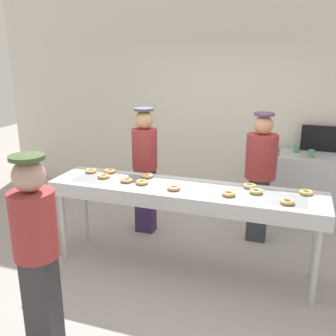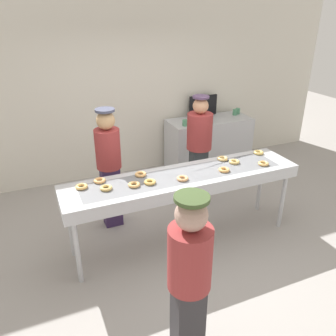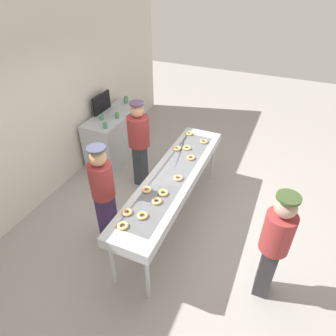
% 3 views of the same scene
% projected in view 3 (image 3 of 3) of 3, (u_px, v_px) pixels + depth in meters
% --- Properties ---
extents(ground_plane, '(16.00, 16.00, 0.00)m').
position_uv_depth(ground_plane, '(172.00, 220.00, 4.84)').
color(ground_plane, '#9E9993').
extents(back_wall, '(8.00, 0.12, 3.17)m').
position_uv_depth(back_wall, '(38.00, 106.00, 4.67)').
color(back_wall, silver).
rests_on(back_wall, ground).
extents(fryer_conveyor, '(2.90, 0.65, 0.94)m').
position_uv_depth(fryer_conveyor, '(173.00, 179.00, 4.34)').
color(fryer_conveyor, '#B7BABF').
rests_on(fryer_conveyor, ground).
extents(glazed_donut_0, '(0.14, 0.14, 0.04)m').
position_uv_depth(glazed_donut_0, '(178.00, 178.00, 4.19)').
color(glazed_donut_0, '#ECAB6F').
rests_on(glazed_donut_0, fryer_conveyor).
extents(glazed_donut_1, '(0.19, 0.19, 0.04)m').
position_uv_depth(glazed_donut_1, '(143.00, 216.00, 3.59)').
color(glazed_donut_1, '#DDB665').
rests_on(glazed_donut_1, fryer_conveyor).
extents(glazed_donut_2, '(0.14, 0.14, 0.04)m').
position_uv_depth(glazed_donut_2, '(189.00, 133.00, 5.25)').
color(glazed_donut_2, '#DEB860').
rests_on(glazed_donut_2, fryer_conveyor).
extents(glazed_donut_3, '(0.18, 0.18, 0.04)m').
position_uv_depth(glazed_donut_3, '(147.00, 190.00, 3.98)').
color(glazed_donut_3, '#ECAE65').
rests_on(glazed_donut_3, fryer_conveyor).
extents(glazed_donut_4, '(0.17, 0.17, 0.04)m').
position_uv_depth(glazed_donut_4, '(204.00, 141.00, 5.02)').
color(glazed_donut_4, '#DFAC60').
rests_on(glazed_donut_4, fryer_conveyor).
extents(glazed_donut_5, '(0.19, 0.19, 0.04)m').
position_uv_depth(glazed_donut_5, '(123.00, 226.00, 3.45)').
color(glazed_donut_5, '#EFB966').
rests_on(glazed_donut_5, fryer_conveyor).
extents(glazed_donut_6, '(0.18, 0.18, 0.04)m').
position_uv_depth(glazed_donut_6, '(187.00, 148.00, 4.85)').
color(glazed_donut_6, '#DBB567').
rests_on(glazed_donut_6, fryer_conveyor).
extents(glazed_donut_7, '(0.19, 0.19, 0.04)m').
position_uv_depth(glazed_donut_7, '(157.00, 201.00, 3.80)').
color(glazed_donut_7, '#EBB267').
rests_on(glazed_donut_7, fryer_conveyor).
extents(glazed_donut_8, '(0.19, 0.19, 0.04)m').
position_uv_depth(glazed_donut_8, '(191.00, 158.00, 4.62)').
color(glazed_donut_8, '#EAA95C').
rests_on(glazed_donut_8, fryer_conveyor).
extents(glazed_donut_9, '(0.14, 0.14, 0.04)m').
position_uv_depth(glazed_donut_9, '(163.00, 193.00, 3.93)').
color(glazed_donut_9, '#EABA5C').
rests_on(glazed_donut_9, fryer_conveyor).
extents(glazed_donut_10, '(0.18, 0.18, 0.04)m').
position_uv_depth(glazed_donut_10, '(127.00, 212.00, 3.63)').
color(glazed_donut_10, '#E9A964').
rests_on(glazed_donut_10, fryer_conveyor).
extents(glazed_donut_11, '(0.19, 0.19, 0.04)m').
position_uv_depth(glazed_donut_11, '(177.00, 148.00, 4.84)').
color(glazed_donut_11, '#DCB56D').
rests_on(glazed_donut_11, fryer_conveyor).
extents(worker_baker, '(0.37, 0.37, 1.62)m').
position_uv_depth(worker_baker, '(139.00, 139.00, 5.11)').
color(worker_baker, '#2E3539').
rests_on(worker_baker, ground).
extents(worker_assistant, '(0.32, 0.32, 1.64)m').
position_uv_depth(worker_assistant, '(103.00, 192.00, 3.99)').
color(worker_assistant, '#342248').
rests_on(worker_assistant, ground).
extents(customer_waiting, '(0.33, 0.33, 1.60)m').
position_uv_depth(customer_waiting, '(275.00, 243.00, 3.31)').
color(customer_waiting, '#312F32').
rests_on(customer_waiting, ground).
extents(prep_counter, '(1.51, 0.64, 0.93)m').
position_uv_depth(prep_counter, '(116.00, 134.00, 6.23)').
color(prep_counter, '#B7BABF').
rests_on(prep_counter, ground).
extents(paper_cup_0, '(0.08, 0.08, 0.11)m').
position_uv_depth(paper_cup_0, '(105.00, 125.00, 5.44)').
color(paper_cup_0, '#4C8C66').
rests_on(paper_cup_0, prep_counter).
extents(paper_cup_1, '(0.08, 0.08, 0.11)m').
position_uv_depth(paper_cup_1, '(102.00, 117.00, 5.71)').
color(paper_cup_1, '#4C8C66').
rests_on(paper_cup_1, prep_counter).
extents(paper_cup_2, '(0.08, 0.08, 0.11)m').
position_uv_depth(paper_cup_2, '(126.00, 99.00, 6.44)').
color(paper_cup_2, '#4C8C66').
rests_on(paper_cup_2, prep_counter).
extents(paper_cup_3, '(0.08, 0.08, 0.11)m').
position_uv_depth(paper_cup_3, '(126.00, 101.00, 6.36)').
color(paper_cup_3, '#4C8C66').
rests_on(paper_cup_3, prep_counter).
extents(paper_cup_4, '(0.08, 0.08, 0.11)m').
position_uv_depth(paper_cup_4, '(117.00, 115.00, 5.78)').
color(paper_cup_4, '#4C8C66').
rests_on(paper_cup_4, prep_counter).
extents(menu_display, '(0.55, 0.04, 0.37)m').
position_uv_depth(menu_display, '(102.00, 103.00, 5.93)').
color(menu_display, black).
rests_on(menu_display, prep_counter).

